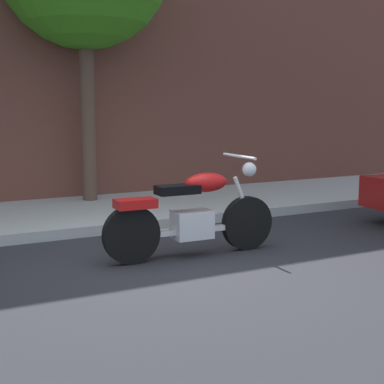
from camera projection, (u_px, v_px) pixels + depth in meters
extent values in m
plane|color=#28282D|center=(162.00, 267.00, 6.19)|extent=(60.00, 60.00, 0.00)
cube|color=#AEAEAE|center=(78.00, 214.00, 8.83)|extent=(19.12, 2.56, 0.14)
cylinder|color=black|center=(247.00, 223.00, 6.92)|extent=(0.64, 0.12, 0.64)
cylinder|color=black|center=(131.00, 235.00, 6.28)|extent=(0.64, 0.12, 0.64)
cube|color=silver|center=(192.00, 224.00, 6.59)|extent=(0.45, 0.29, 0.32)
cube|color=silver|center=(192.00, 230.00, 6.60)|extent=(1.32, 0.12, 0.06)
ellipsoid|color=red|center=(206.00, 182.00, 6.60)|extent=(0.53, 0.28, 0.22)
cube|color=black|center=(177.00, 190.00, 6.45)|extent=(0.49, 0.25, 0.10)
cube|color=red|center=(135.00, 204.00, 6.25)|extent=(0.45, 0.25, 0.10)
cylinder|color=silver|center=(243.00, 200.00, 6.85)|extent=(0.27, 0.06, 0.58)
cylinder|color=silver|center=(239.00, 156.00, 6.75)|extent=(0.06, 0.70, 0.04)
sphere|color=silver|center=(249.00, 169.00, 6.83)|extent=(0.17, 0.17, 0.17)
cylinder|color=silver|center=(166.00, 232.00, 6.64)|extent=(0.80, 0.11, 0.09)
cylinder|color=brown|center=(88.00, 111.00, 9.51)|extent=(0.23, 0.23, 3.21)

